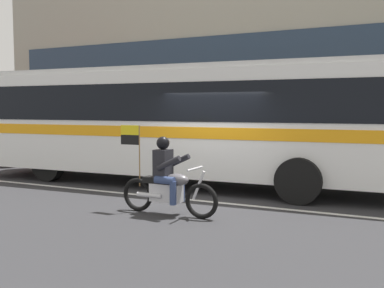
% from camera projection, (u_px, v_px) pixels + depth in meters
% --- Properties ---
extents(ground_plane, '(60.00, 60.00, 0.00)m').
position_uv_depth(ground_plane, '(213.00, 196.00, 10.70)').
color(ground_plane, '#2B2B2D').
extents(sidewalk_curb, '(28.00, 3.80, 0.15)m').
position_uv_depth(sidewalk_curb, '(270.00, 168.00, 15.28)').
color(sidewalk_curb, gray).
rests_on(sidewalk_curb, ground_plane).
extents(lane_center_stripe, '(26.60, 0.14, 0.01)m').
position_uv_depth(lane_center_stripe, '(203.00, 201.00, 10.16)').
color(lane_center_stripe, silver).
rests_on(lane_center_stripe, ground_plane).
extents(office_building_facade, '(28.00, 0.89, 12.37)m').
position_uv_depth(office_building_facade, '(289.00, 1.00, 16.84)').
color(office_building_facade, gray).
rests_on(office_building_facade, ground_plane).
extents(transit_bus, '(12.52, 3.07, 3.22)m').
position_uv_depth(transit_bus, '(184.00, 117.00, 12.22)').
color(transit_bus, white).
rests_on(transit_bus, ground_plane).
extents(motorcycle_with_rider, '(2.20, 0.64, 1.78)m').
position_uv_depth(motorcycle_with_rider, '(167.00, 182.00, 8.82)').
color(motorcycle_with_rider, black).
rests_on(motorcycle_with_rider, ground_plane).
extents(fire_hydrant, '(0.22, 0.30, 0.75)m').
position_uv_depth(fire_hydrant, '(252.00, 158.00, 14.43)').
color(fire_hydrant, red).
rests_on(fire_hydrant, sidewalk_curb).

